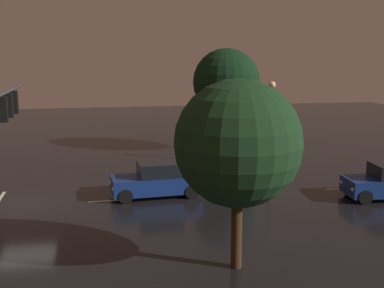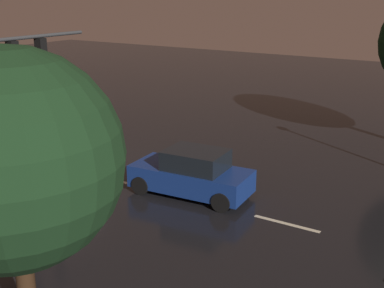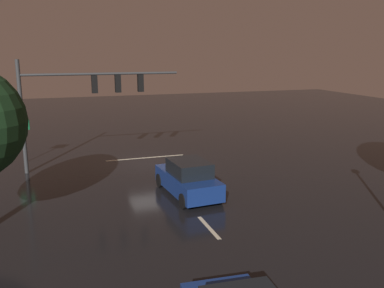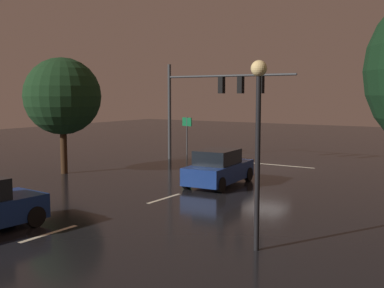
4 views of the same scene
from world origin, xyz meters
name	(u,v)px [view 2 (image 2 of 4)]	position (x,y,z in m)	size (l,w,h in m)	color
ground_plane	(62,167)	(0.00, 0.00, 0.00)	(80.00, 80.00, 0.00)	black
lane_dash_far	(137,186)	(0.00, 4.00, 0.00)	(2.20, 0.16, 0.01)	beige
lane_dash_mid	(286,224)	(0.00, 10.00, 0.00)	(2.20, 0.16, 0.01)	beige
stop_bar	(40,161)	(0.00, -1.33, 0.00)	(5.00, 0.16, 0.01)	beige
car_approaching	(192,174)	(-0.40, 6.20, 0.80)	(2.18, 4.47, 1.70)	navy
tree_right_near	(12,160)	(8.31, 7.87, 4.17)	(4.12, 4.12, 6.24)	#382314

